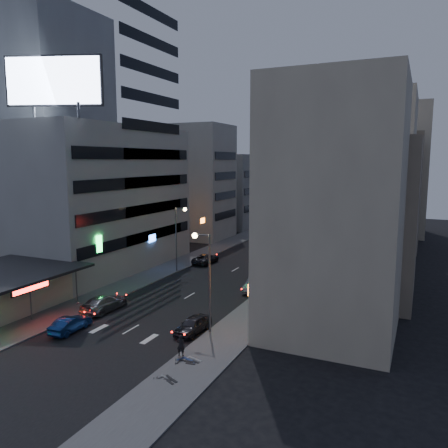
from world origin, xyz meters
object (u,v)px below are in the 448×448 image
Objects in this scene: road_car_silver at (104,303)px; scooter_silver_a at (174,371)px; scooter_blue at (197,354)px; parked_car_right_near at (193,325)px; person at (181,345)px; parked_car_right_far at (290,259)px; road_car_blue at (70,324)px; parked_car_right_mid at (256,284)px; scooter_silver_b at (203,353)px; scooter_black_a at (178,374)px; scooter_black_b at (197,354)px; parked_car_left at (206,259)px.

road_car_silver is 3.11× the size of scooter_silver_a.
scooter_blue is at bearing -2.29° from scooter_silver_a.
person reaches higher than parked_car_right_near.
scooter_silver_a is 2.53m from scooter_blue.
parked_car_right_far reaches higher than road_car_blue.
parked_car_right_mid is at bearing 9.14° from scooter_silver_a.
scooter_silver_a is at bearing -86.21° from parked_car_right_mid.
person is at bearing 26.29° from scooter_silver_a.
scooter_silver_b is at bearing 158.68° from person.
scooter_silver_a is (2.60, -7.23, -0.05)m from parked_car_right_near.
person is at bearing -89.37° from parked_car_right_mid.
scooter_black_a is 0.99× the size of scooter_blue.
parked_car_right_mid is 0.88× the size of road_car_silver.
road_car_blue is at bearing -152.73° from parked_car_right_near.
road_car_silver reaches higher than scooter_silver_b.
road_car_blue is 12.26m from scooter_silver_a.
parked_car_right_far is 27.05m from road_car_silver.
person is 1.54m from scooter_black_b.
parked_car_right_near is 0.88× the size of parked_car_right_mid.
scooter_blue is at bearing 154.08° from scooter_silver_b.
road_car_blue reaches higher than scooter_silver_b.
parked_car_right_mid is at bearing -131.26° from road_car_silver.
parked_car_right_mid is 2.88× the size of person.
parked_car_right_far reaches higher than scooter_silver_b.
person is 1.82m from scooter_silver_b.
person is (1.35, -4.28, 0.23)m from parked_car_right_near.
scooter_silver_a is at bearing 114.68° from parked_car_left.
scooter_silver_a is at bearing -82.55° from parked_car_right_far.
person is 1.58m from scooter_blue.
parked_car_right_mid reaches higher than scooter_silver_a.
parked_car_right_mid is at bearing 91.60° from parked_car_right_near.
person reaches higher than parked_car_left.
parked_car_right_mid is at bearing 0.45° from scooter_black_b.
scooter_black_a is 0.60m from scooter_silver_a.
parked_car_right_near is at bearing 23.19° from scooter_silver_a.
person is 0.83× the size of scooter_black_b.
road_car_blue is at bearing -122.15° from parked_car_right_mid.
parked_car_right_near is 1.02× the size of road_car_blue.
scooter_black_a is 2.86m from scooter_blue.
parked_car_right_far is 33.73m from scooter_black_a.
parked_car_left reaches higher than scooter_silver_b.
scooter_blue reaches higher than scooter_black_a.
scooter_black_b is (12.79, -26.47, 0.04)m from parked_car_left.
road_car_blue reaches higher than scooter_black_a.
parked_car_right_near is 12.89m from parked_car_right_mid.
person is at bearing 155.29° from road_car_silver.
scooter_blue is 0.45m from scooter_silver_b.
scooter_silver_a is at bearing 167.85° from scooter_black_b.
parked_car_right_far reaches higher than scooter_blue.
scooter_silver_b is at bearing 117.89° from parked_car_left.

